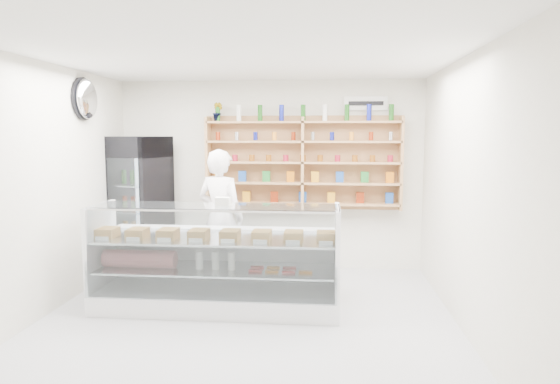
# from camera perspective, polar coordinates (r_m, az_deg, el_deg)

# --- Properties ---
(room) EXTENTS (5.00, 5.00, 5.00)m
(room) POSITION_cam_1_polar(r_m,az_deg,el_deg) (5.02, -4.39, -0.33)
(room) COLOR #ACACB1
(room) RESTS_ON ground
(display_counter) EXTENTS (2.79, 0.83, 1.21)m
(display_counter) POSITION_cam_1_polar(r_m,az_deg,el_deg) (5.86, -7.21, -9.94)
(display_counter) COLOR white
(display_counter) RESTS_ON floor
(shop_worker) EXTENTS (0.77, 0.62, 1.81)m
(shop_worker) POSITION_cam_1_polar(r_m,az_deg,el_deg) (6.69, -6.81, -2.89)
(shop_worker) COLOR white
(shop_worker) RESTS_ON floor
(drinks_cooler) EXTENTS (0.90, 0.89, 1.98)m
(drinks_cooler) POSITION_cam_1_polar(r_m,az_deg,el_deg) (7.52, -15.68, -1.38)
(drinks_cooler) COLOR black
(drinks_cooler) RESTS_ON floor
(wall_shelving) EXTENTS (2.84, 0.28, 1.33)m
(wall_shelving) POSITION_cam_1_polar(r_m,az_deg,el_deg) (7.27, 2.63, 3.35)
(wall_shelving) COLOR tan
(wall_shelving) RESTS_ON back_wall
(potted_plant) EXTENTS (0.19, 0.17, 0.27)m
(potted_plant) POSITION_cam_1_polar(r_m,az_deg,el_deg) (7.43, -7.14, 9.07)
(potted_plant) COLOR #1E6626
(potted_plant) RESTS_ON wall_shelving
(security_mirror) EXTENTS (0.15, 0.50, 0.50)m
(security_mirror) POSITION_cam_1_polar(r_m,az_deg,el_deg) (6.83, -21.20, 9.90)
(security_mirror) COLOR silver
(security_mirror) RESTS_ON left_wall
(wall_sign) EXTENTS (0.62, 0.03, 0.20)m
(wall_sign) POSITION_cam_1_polar(r_m,az_deg,el_deg) (7.41, 9.79, 9.95)
(wall_sign) COLOR white
(wall_sign) RESTS_ON back_wall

